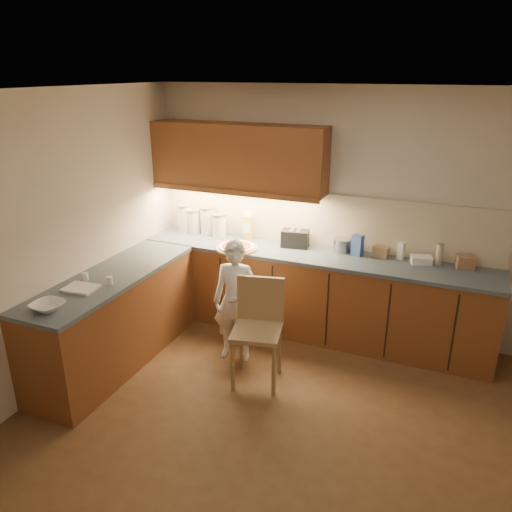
# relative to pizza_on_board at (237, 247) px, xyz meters

# --- Properties ---
(room) EXTENTS (4.54, 4.50, 2.62)m
(room) POSITION_rel_pizza_on_board_xyz_m (1.16, -1.51, 0.74)
(room) COLOR #51341C
(room) RESTS_ON ground
(l_counter) EXTENTS (3.77, 2.62, 0.92)m
(l_counter) POSITION_rel_pizza_on_board_xyz_m (0.24, -0.27, -0.48)
(l_counter) COLOR brown
(l_counter) RESTS_ON ground
(backsplash) EXTENTS (3.75, 0.02, 0.58)m
(backsplash) POSITION_rel_pizza_on_board_xyz_m (0.78, 0.47, 0.27)
(backsplash) COLOR beige
(backsplash) RESTS_ON l_counter
(upper_cabinets) EXTENTS (1.95, 0.36, 0.73)m
(upper_cabinets) POSITION_rel_pizza_on_board_xyz_m (-0.12, 0.31, 0.91)
(upper_cabinets) COLOR brown
(upper_cabinets) RESTS_ON ground
(pizza_on_board) EXTENTS (0.45, 0.45, 0.18)m
(pizza_on_board) POSITION_rel_pizza_on_board_xyz_m (0.00, 0.00, 0.00)
(pizza_on_board) COLOR tan
(pizza_on_board) RESTS_ON l_counter
(child) EXTENTS (0.49, 0.36, 1.23)m
(child) POSITION_rel_pizza_on_board_xyz_m (0.27, -0.60, -0.33)
(child) COLOR white
(child) RESTS_ON ground
(wooden_chair) EXTENTS (0.52, 0.52, 0.97)m
(wooden_chair) POSITION_rel_pizza_on_board_xyz_m (0.60, -0.83, -0.38)
(wooden_chair) COLOR tan
(wooden_chair) RESTS_ON ground
(mixing_bowl) EXTENTS (0.27, 0.27, 0.06)m
(mixing_bowl) POSITION_rel_pizza_on_board_xyz_m (-0.79, -1.90, 0.01)
(mixing_bowl) COLOR white
(mixing_bowl) RESTS_ON l_counter
(canister_a) EXTENTS (0.17, 0.17, 0.33)m
(canister_a) POSITION_rel_pizza_on_board_xyz_m (-0.81, 0.31, 0.15)
(canister_a) COLOR silver
(canister_a) RESTS_ON l_counter
(canister_b) EXTENTS (0.16, 0.16, 0.28)m
(canister_b) POSITION_rel_pizza_on_board_xyz_m (-0.70, 0.32, 0.12)
(canister_b) COLOR beige
(canister_b) RESTS_ON l_counter
(canister_c) EXTENTS (0.17, 0.17, 0.32)m
(canister_c) POSITION_rel_pizza_on_board_xyz_m (-0.54, 0.35, 0.14)
(canister_c) COLOR silver
(canister_c) RESTS_ON l_counter
(canister_d) EXTENTS (0.17, 0.17, 0.27)m
(canister_d) POSITION_rel_pizza_on_board_xyz_m (-0.36, 0.31, 0.12)
(canister_d) COLOR silver
(canister_d) RESTS_ON l_counter
(oil_jug) EXTENTS (0.13, 0.11, 0.32)m
(oil_jug) POSITION_rel_pizza_on_board_xyz_m (-0.03, 0.37, 0.13)
(oil_jug) COLOR gold
(oil_jug) RESTS_ON l_counter
(toaster) EXTENTS (0.31, 0.21, 0.19)m
(toaster) POSITION_rel_pizza_on_board_xyz_m (0.55, 0.31, 0.07)
(toaster) COLOR black
(toaster) RESTS_ON l_counter
(steel_pot) EXTENTS (0.19, 0.19, 0.14)m
(steel_pot) POSITION_rel_pizza_on_board_xyz_m (1.06, 0.36, 0.05)
(steel_pot) COLOR #A3A3A8
(steel_pot) RESTS_ON l_counter
(blue_box) EXTENTS (0.13, 0.11, 0.22)m
(blue_box) POSITION_rel_pizza_on_board_xyz_m (1.23, 0.31, 0.09)
(blue_box) COLOR #375AA7
(blue_box) RESTS_ON l_counter
(card_box_a) EXTENTS (0.17, 0.13, 0.11)m
(card_box_a) POSITION_rel_pizza_on_board_xyz_m (1.47, 0.36, 0.04)
(card_box_a) COLOR tan
(card_box_a) RESTS_ON l_counter
(white_bottle) EXTENTS (0.08, 0.08, 0.18)m
(white_bottle) POSITION_rel_pizza_on_board_xyz_m (1.67, 0.36, 0.07)
(white_bottle) COLOR white
(white_bottle) RESTS_ON l_counter
(flat_pack) EXTENTS (0.23, 0.19, 0.08)m
(flat_pack) POSITION_rel_pizza_on_board_xyz_m (1.87, 0.32, 0.02)
(flat_pack) COLOR white
(flat_pack) RESTS_ON l_counter
(tall_jar) EXTENTS (0.07, 0.07, 0.22)m
(tall_jar) POSITION_rel_pizza_on_board_xyz_m (2.03, 0.37, 0.09)
(tall_jar) COLOR beige
(tall_jar) RESTS_ON l_counter
(card_box_b) EXTENTS (0.19, 0.16, 0.13)m
(card_box_b) POSITION_rel_pizza_on_board_xyz_m (2.28, 0.36, 0.04)
(card_box_b) COLOR #A67859
(card_box_b) RESTS_ON l_counter
(dough_cloth) EXTENTS (0.30, 0.24, 0.02)m
(dough_cloth) POSITION_rel_pizza_on_board_xyz_m (-0.82, -1.48, -0.01)
(dough_cloth) COLOR white
(dough_cloth) RESTS_ON l_counter
(spice_jar_a) EXTENTS (0.07, 0.07, 0.07)m
(spice_jar_a) POSITION_rel_pizza_on_board_xyz_m (-0.92, -1.30, 0.02)
(spice_jar_a) COLOR silver
(spice_jar_a) RESTS_ON l_counter
(spice_jar_b) EXTENTS (0.06, 0.06, 0.07)m
(spice_jar_b) POSITION_rel_pizza_on_board_xyz_m (-0.66, -1.29, 0.02)
(spice_jar_b) COLOR silver
(spice_jar_b) RESTS_ON l_counter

